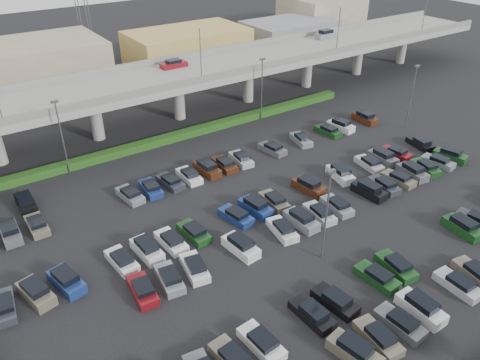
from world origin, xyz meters
The scene contains 6 objects.
ground centered at (0.00, 0.00, 0.00)m, with size 280.00×280.00×0.00m, color black.
overpass centered at (-0.18, 32.01, 6.97)m, with size 150.00×13.00×15.80m.
hedge centered at (0.00, 25.00, 0.55)m, with size 66.00×1.60×1.10m, color #1A4213.
parked_cars centered at (-0.67, -3.49, 0.61)m, with size 63.03×41.61×1.67m.
light_poles centered at (-4.13, 2.00, 6.24)m, with size 66.90×48.38×10.30m.
distant_buildings centered at (12.38, 61.81, 3.74)m, with size 138.00×24.00×9.00m.
Camera 1 is at (-27.77, -33.89, 31.33)m, focal length 35.00 mm.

